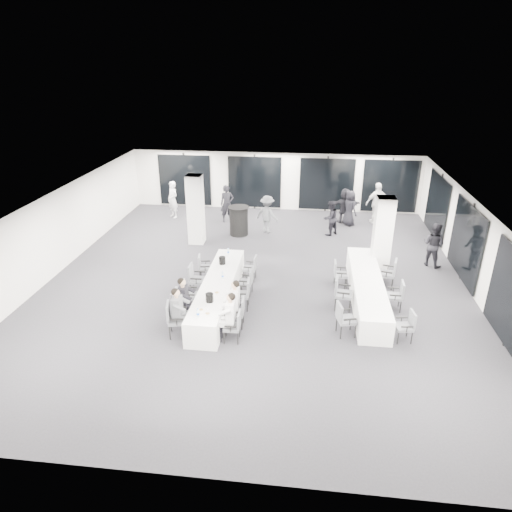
{
  "coord_description": "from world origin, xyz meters",
  "views": [
    {
      "loc": [
        1.63,
        -13.8,
        7.04
      ],
      "look_at": [
        0.03,
        -0.2,
        1.01
      ],
      "focal_mm": 32.0,
      "sensor_mm": 36.0,
      "label": 1
    }
  ],
  "objects_px": {
    "chair_main_right_mid": "(244,292)",
    "ice_bucket_near": "(209,298)",
    "standing_guest_c": "(267,212)",
    "ice_bucket_far": "(222,260)",
    "chair_main_left_mid": "(188,293)",
    "chair_side_left_far": "(339,272)",
    "chair_main_right_fourth": "(248,280)",
    "standing_guest_e": "(350,206)",
    "chair_main_left_second": "(180,305)",
    "chair_main_right_second": "(239,311)",
    "chair_side_right_far": "(390,272)",
    "chair_main_left_far": "(203,266)",
    "standing_guest_f": "(345,203)",
    "chair_side_right_near": "(407,324)",
    "chair_main_left_fourth": "(195,277)",
    "banquet_table_main": "(218,292)",
    "chair_main_right_far": "(252,267)",
    "cocktail_table": "(239,221)",
    "chair_side_left_near": "(344,317)",
    "chair_main_right_near": "(234,325)",
    "standing_guest_a": "(227,201)",
    "standing_guest_g": "(173,197)",
    "standing_guest_h": "(434,242)",
    "standing_guest_b": "(330,216)",
    "chair_main_left_near": "(174,317)",
    "chair_side_left_mid": "(341,291)",
    "banquet_table_side": "(367,290)",
    "standing_guest_d": "(378,200)",
    "chair_side_right_mid": "(397,294)"
  },
  "relations": [
    {
      "from": "chair_main_right_near",
      "to": "standing_guest_f",
      "type": "distance_m",
      "value": 10.57
    },
    {
      "from": "chair_main_left_second",
      "to": "chair_main_right_near",
      "type": "relative_size",
      "value": 1.19
    },
    {
      "from": "cocktail_table",
      "to": "chair_side_left_far",
      "type": "relative_size",
      "value": 1.39
    },
    {
      "from": "chair_side_left_far",
      "to": "standing_guest_h",
      "type": "relative_size",
      "value": 0.48
    },
    {
      "from": "chair_main_left_far",
      "to": "chair_side_right_far",
      "type": "xyz_separation_m",
      "value": [
        6.21,
        0.12,
        0.07
      ]
    },
    {
      "from": "chair_side_left_near",
      "to": "chair_main_right_fourth",
      "type": "bearing_deg",
      "value": -138.69
    },
    {
      "from": "chair_main_left_fourth",
      "to": "chair_side_right_far",
      "type": "relative_size",
      "value": 1.01
    },
    {
      "from": "standing_guest_h",
      "to": "chair_side_left_far",
      "type": "bearing_deg",
      "value": 68.12
    },
    {
      "from": "standing_guest_e",
      "to": "chair_main_left_near",
      "type": "bearing_deg",
      "value": 117.19
    },
    {
      "from": "standing_guest_f",
      "to": "standing_guest_g",
      "type": "bearing_deg",
      "value": -9.01
    },
    {
      "from": "chair_side_left_far",
      "to": "standing_guest_d",
      "type": "relative_size",
      "value": 0.42
    },
    {
      "from": "chair_main_left_far",
      "to": "standing_guest_e",
      "type": "distance_m",
      "value": 8.11
    },
    {
      "from": "cocktail_table",
      "to": "chair_side_left_near",
      "type": "xyz_separation_m",
      "value": [
        3.98,
        -7.25,
        -0.07
      ]
    },
    {
      "from": "chair_main_right_second",
      "to": "chair_main_right_far",
      "type": "height_order",
      "value": "chair_main_right_second"
    },
    {
      "from": "chair_main_left_fourth",
      "to": "standing_guest_f",
      "type": "xyz_separation_m",
      "value": [
        5.12,
        7.49,
        0.34
      ]
    },
    {
      "from": "chair_main_left_far",
      "to": "standing_guest_e",
      "type": "relative_size",
      "value": 0.48
    },
    {
      "from": "chair_main_right_near",
      "to": "chair_side_right_far",
      "type": "distance_m",
      "value": 5.85
    },
    {
      "from": "banquet_table_side",
      "to": "chair_main_left_far",
      "type": "xyz_separation_m",
      "value": [
        -5.38,
        0.89,
        0.12
      ]
    },
    {
      "from": "chair_side_left_mid",
      "to": "chair_main_left_second",
      "type": "bearing_deg",
      "value": -65.62
    },
    {
      "from": "chair_side_right_mid",
      "to": "ice_bucket_near",
      "type": "xyz_separation_m",
      "value": [
        -5.37,
        -1.5,
        0.35
      ]
    },
    {
      "from": "chair_main_left_fourth",
      "to": "standing_guest_h",
      "type": "height_order",
      "value": "standing_guest_h"
    },
    {
      "from": "chair_main_left_mid",
      "to": "chair_side_left_far",
      "type": "relative_size",
      "value": 1.03
    },
    {
      "from": "cocktail_table",
      "to": "chair_main_right_second",
      "type": "bearing_deg",
      "value": -81.38
    },
    {
      "from": "chair_main_left_fourth",
      "to": "standing_guest_a",
      "type": "distance_m",
      "value": 6.99
    },
    {
      "from": "chair_main_right_fourth",
      "to": "chair_side_right_near",
      "type": "height_order",
      "value": "chair_main_right_fourth"
    },
    {
      "from": "chair_main_right_mid",
      "to": "ice_bucket_near",
      "type": "relative_size",
      "value": 3.79
    },
    {
      "from": "standing_guest_f",
      "to": "standing_guest_h",
      "type": "xyz_separation_m",
      "value": [
        2.89,
        -4.38,
        0.01
      ]
    },
    {
      "from": "chair_main_right_fourth",
      "to": "chair_side_left_far",
      "type": "bearing_deg",
      "value": -68.28
    },
    {
      "from": "banquet_table_main",
      "to": "ice_bucket_near",
      "type": "distance_m",
      "value": 1.34
    },
    {
      "from": "chair_main_right_near",
      "to": "standing_guest_f",
      "type": "bearing_deg",
      "value": -20.47
    },
    {
      "from": "standing_guest_e",
      "to": "ice_bucket_far",
      "type": "xyz_separation_m",
      "value": [
        -4.58,
        -6.44,
        -0.03
      ]
    },
    {
      "from": "chair_main_right_second",
      "to": "chair_main_right_mid",
      "type": "xyz_separation_m",
      "value": [
        0.01,
        1.01,
        0.04
      ]
    },
    {
      "from": "banquet_table_main",
      "to": "standing_guest_d",
      "type": "relative_size",
      "value": 2.37
    },
    {
      "from": "standing_guest_f",
      "to": "chair_side_right_near",
      "type": "bearing_deg",
      "value": 86.31
    },
    {
      "from": "chair_main_right_near",
      "to": "standing_guest_a",
      "type": "height_order",
      "value": "standing_guest_a"
    },
    {
      "from": "chair_side_left_far",
      "to": "standing_guest_e",
      "type": "relative_size",
      "value": 0.49
    },
    {
      "from": "chair_main_left_fourth",
      "to": "standing_guest_g",
      "type": "bearing_deg",
      "value": -158.84
    },
    {
      "from": "chair_main_left_mid",
      "to": "chair_side_left_far",
      "type": "xyz_separation_m",
      "value": [
        4.56,
        2.01,
        -0.01
      ]
    },
    {
      "from": "banquet_table_side",
      "to": "chair_main_right_mid",
      "type": "height_order",
      "value": "chair_main_right_mid"
    },
    {
      "from": "chair_main_right_fourth",
      "to": "chair_side_right_mid",
      "type": "xyz_separation_m",
      "value": [
        4.56,
        -0.41,
        0.02
      ]
    },
    {
      "from": "chair_main_right_second",
      "to": "chair_side_right_far",
      "type": "height_order",
      "value": "chair_side_right_far"
    },
    {
      "from": "standing_guest_c",
      "to": "ice_bucket_far",
      "type": "relative_size",
      "value": 7.47
    },
    {
      "from": "chair_main_left_second",
      "to": "chair_main_right_second",
      "type": "height_order",
      "value": "chair_main_left_second"
    },
    {
      "from": "standing_guest_g",
      "to": "ice_bucket_near",
      "type": "relative_size",
      "value": 7.82
    },
    {
      "from": "banquet_table_main",
      "to": "chair_main_right_far",
      "type": "bearing_deg",
      "value": 64.24
    },
    {
      "from": "standing_guest_e",
      "to": "chair_main_left_second",
      "type": "bearing_deg",
      "value": 115.47
    },
    {
      "from": "standing_guest_c",
      "to": "chair_side_right_near",
      "type": "bearing_deg",
      "value": 145.93
    },
    {
      "from": "standing_guest_b",
      "to": "standing_guest_h",
      "type": "distance_m",
      "value": 4.49
    },
    {
      "from": "standing_guest_a",
      "to": "standing_guest_c",
      "type": "bearing_deg",
      "value": -49.16
    },
    {
      "from": "standing_guest_f",
      "to": "ice_bucket_near",
      "type": "bearing_deg",
      "value": 54.98
    }
  ]
}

